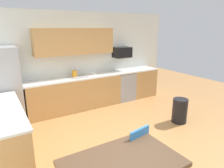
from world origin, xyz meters
The scene contains 17 objects.
ground_plane centered at (0.00, 0.00, 0.00)m, with size 12.00×12.00×0.00m, color #B77F47.
wall_back centered at (0.00, 2.65, 1.35)m, with size 5.80×0.10×2.70m, color silver.
cabinet_run_back centered at (-0.41, 2.30, 0.45)m, with size 2.67×0.60×0.90m, color tan.
cabinet_run_back_right centered at (1.96, 2.30, 0.45)m, with size 0.88×0.60×0.90m, color tan.
cabinet_run_left centered at (-2.30, 0.80, 0.45)m, with size 0.60×2.00×0.90m, color tan.
countertop_back centered at (0.00, 2.30, 0.92)m, with size 4.80×0.64×0.04m, color silver.
countertop_left centered at (-2.30, 0.80, 0.92)m, with size 0.64×2.00×0.04m, color silver.
upper_cabinets_back centered at (-0.30, 2.43, 1.90)m, with size 2.20×0.34×0.70m, color tan.
refrigerator centered at (-2.18, 2.22, 0.93)m, with size 0.76×0.70×1.86m, color #9EA0A5.
oven_range centered at (1.22, 2.30, 0.46)m, with size 0.60×0.60×0.91m.
microwave centered at (1.22, 2.40, 1.51)m, with size 0.54×0.36×0.32m, color black.
sink_basin centered at (-0.31, 2.30, 0.88)m, with size 0.48×0.40×0.14m, color #A5A8AD.
sink_faucet centered at (-0.31, 2.48, 1.04)m, with size 0.02×0.02×0.24m, color #B2B5BA.
dining_table centered at (-1.17, -1.15, 0.67)m, with size 1.40×0.90×0.73m.
chair_near_table centered at (-0.61, -0.91, 0.50)m, with size 0.46×0.46×0.85m.
trash_bin centered at (1.46, 0.20, 0.30)m, with size 0.36×0.36×0.60m, color black.
kettle centered at (-0.39, 2.35, 1.02)m, with size 0.14×0.14×0.20m, color orange.
Camera 1 is at (-2.35, -2.85, 2.27)m, focal length 32.42 mm.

